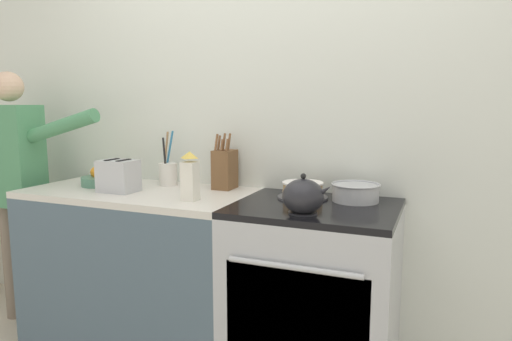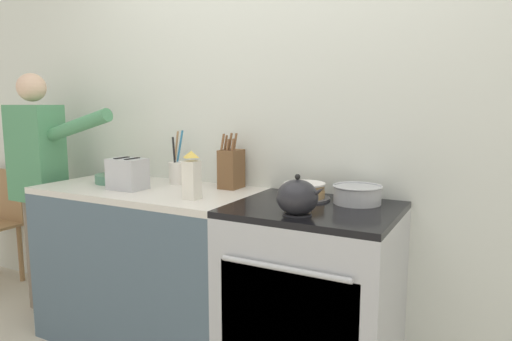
# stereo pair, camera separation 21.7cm
# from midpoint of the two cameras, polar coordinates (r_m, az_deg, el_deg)

# --- Properties ---
(wall_back) EXTENTS (8.00, 0.04, 2.60)m
(wall_back) POSITION_cam_midpoint_polar(r_m,az_deg,el_deg) (2.49, 6.03, 6.93)
(wall_back) COLOR silver
(wall_back) RESTS_ON ground_plane
(counter_cabinet) EXTENTS (1.24, 0.63, 0.89)m
(counter_cabinet) POSITION_cam_midpoint_polar(r_m,az_deg,el_deg) (2.71, -10.90, -11.49)
(counter_cabinet) COLOR #4C6070
(counter_cabinet) RESTS_ON ground_plane
(stove_range) EXTENTS (0.75, 0.66, 0.89)m
(stove_range) POSITION_cam_midpoint_polar(r_m,az_deg,el_deg) (2.26, 9.90, -15.60)
(stove_range) COLOR #B7BABF
(stove_range) RESTS_ON ground_plane
(layer_cake) EXTENTS (0.25, 0.25, 0.08)m
(layer_cake) POSITION_cam_midpoint_polar(r_m,az_deg,el_deg) (2.26, 8.83, -2.64)
(layer_cake) COLOR #4C4C51
(layer_cake) RESTS_ON stove_range
(tea_kettle) EXTENTS (0.22, 0.18, 0.17)m
(tea_kettle) POSITION_cam_midpoint_polar(r_m,az_deg,el_deg) (1.93, 8.46, -3.39)
(tea_kettle) COLOR #232328
(tea_kettle) RESTS_ON stove_range
(mixing_bowl) EXTENTS (0.23, 0.23, 0.09)m
(mixing_bowl) POSITION_cam_midpoint_polar(r_m,az_deg,el_deg) (2.21, 15.31, -2.90)
(mixing_bowl) COLOR #B7BABF
(mixing_bowl) RESTS_ON stove_range
(knife_block) EXTENTS (0.10, 0.13, 0.31)m
(knife_block) POSITION_cam_midpoint_polar(r_m,az_deg,el_deg) (2.52, -0.67, 0.25)
(knife_block) COLOR brown
(knife_block) RESTS_ON counter_cabinet
(utensil_crock) EXTENTS (0.10, 0.10, 0.31)m
(utensil_crock) POSITION_cam_midpoint_polar(r_m,az_deg,el_deg) (2.68, -7.52, -0.15)
(utensil_crock) COLOR silver
(utensil_crock) RESTS_ON counter_cabinet
(fruit_bowl) EXTENTS (0.22, 0.22, 0.11)m
(fruit_bowl) POSITION_cam_midpoint_polar(r_m,az_deg,el_deg) (2.80, -15.21, -0.62)
(fruit_bowl) COLOR #4C7F66
(fruit_bowl) RESTS_ON counter_cabinet
(toaster) EXTENTS (0.21, 0.14, 0.17)m
(toaster) POSITION_cam_midpoint_polar(r_m,az_deg,el_deg) (2.56, -13.47, -0.43)
(toaster) COLOR #B7BABF
(toaster) RESTS_ON counter_cabinet
(milk_carton) EXTENTS (0.07, 0.07, 0.24)m
(milk_carton) POSITION_cam_midpoint_polar(r_m,az_deg,el_deg) (2.23, -5.31, -0.74)
(milk_carton) COLOR white
(milk_carton) RESTS_ON counter_cabinet
(person_baker) EXTENTS (0.90, 0.20, 1.55)m
(person_baker) POSITION_cam_midpoint_polar(r_m,az_deg,el_deg) (3.20, -23.86, -0.27)
(person_baker) COLOR #7A6B5B
(person_baker) RESTS_ON ground_plane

